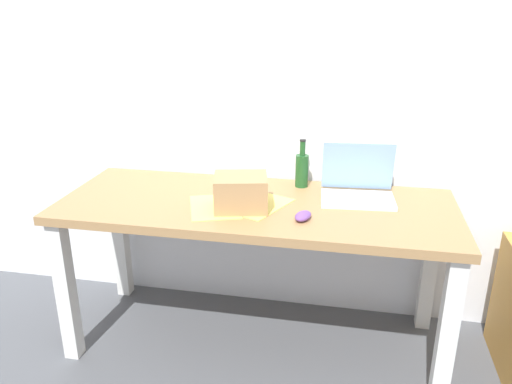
{
  "coord_description": "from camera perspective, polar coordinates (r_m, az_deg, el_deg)",
  "views": [
    {
      "loc": [
        0.41,
        -2.07,
        1.58
      ],
      "look_at": [
        0.0,
        0.0,
        0.79
      ],
      "focal_mm": 35.29,
      "sensor_mm": 36.0,
      "label": 1
    }
  ],
  "objects": [
    {
      "name": "back_wall",
      "position": [
        2.52,
        1.83,
        14.12
      ],
      "size": [
        5.2,
        0.08,
        2.6
      ],
      "primitive_type": "cube",
      "color": "white",
      "rests_on": "ground"
    },
    {
      "name": "paper_sheet_center",
      "position": [
        2.24,
        0.23,
        -1.47
      ],
      "size": [
        0.31,
        0.36,
        0.0
      ],
      "primitive_type": "cube",
      "rotation": [
        0.0,
        0.0,
        -0.42
      ],
      "color": "#F4E06B",
      "rests_on": "desk"
    },
    {
      "name": "beer_bottle",
      "position": [
        2.45,
        5.23,
        2.61
      ],
      "size": [
        0.06,
        0.06,
        0.24
      ],
      "color": "#1E5123",
      "rests_on": "desk"
    },
    {
      "name": "desk",
      "position": [
        2.31,
        -0.0,
        -3.51
      ],
      "size": [
        1.78,
        0.69,
        0.74
      ],
      "color": "#A37A4C",
      "rests_on": "ground"
    },
    {
      "name": "cardboard_box",
      "position": [
        2.18,
        -1.74,
        -0.07
      ],
      "size": [
        0.26,
        0.24,
        0.15
      ],
      "primitive_type": "cube",
      "rotation": [
        0.0,
        0.0,
        0.22
      ],
      "color": "tan",
      "rests_on": "desk"
    },
    {
      "name": "paper_yellow_folder",
      "position": [
        2.23,
        -4.7,
        -1.68
      ],
      "size": [
        0.3,
        0.35,
        0.0
      ],
      "primitive_type": "cube",
      "rotation": [
        0.0,
        0.0,
        0.34
      ],
      "color": "#F4E06B",
      "rests_on": "desk"
    },
    {
      "name": "ground_plane",
      "position": [
        2.64,
        -0.0,
        -16.3
      ],
      "size": [
        8.0,
        8.0,
        0.0
      ],
      "primitive_type": "plane",
      "color": "#515459"
    },
    {
      "name": "laptop_right",
      "position": [
        2.35,
        11.45,
        0.61
      ],
      "size": [
        0.34,
        0.26,
        0.25
      ],
      "color": "silver",
      "rests_on": "desk"
    },
    {
      "name": "computer_mouse",
      "position": [
        2.09,
        5.36,
        -2.72
      ],
      "size": [
        0.09,
        0.11,
        0.03
      ],
      "primitive_type": "ellipsoid",
      "rotation": [
        0.0,
        0.0,
        -0.3
      ],
      "color": "#724799",
      "rests_on": "desk"
    }
  ]
}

